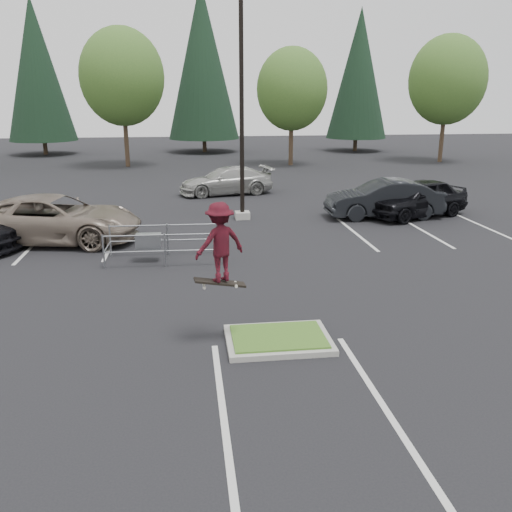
{
  "coord_description": "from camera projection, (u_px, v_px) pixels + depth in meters",
  "views": [
    {
      "loc": [
        -1.82,
        -10.33,
        5.04
      ],
      "look_at": [
        -0.28,
        1.5,
        1.48
      ],
      "focal_mm": 38.0,
      "sensor_mm": 36.0,
      "label": 1
    }
  ],
  "objects": [
    {
      "name": "ground",
      "position": [
        278.0,
        342.0,
        11.48
      ],
      "size": [
        120.0,
        120.0,
        0.0
      ],
      "primitive_type": "plane",
      "color": "black",
      "rests_on": "ground"
    },
    {
      "name": "grass_median",
      "position": [
        278.0,
        339.0,
        11.45
      ],
      "size": [
        2.2,
        1.6,
        0.16
      ],
      "color": "gray",
      "rests_on": "ground"
    },
    {
      "name": "stall_lines",
      "position": [
        204.0,
        262.0,
        17.03
      ],
      "size": [
        22.62,
        17.6,
        0.01
      ],
      "color": "silver",
      "rests_on": "ground"
    },
    {
      "name": "light_pole",
      "position": [
        242.0,
        107.0,
        21.64
      ],
      "size": [
        0.7,
        0.6,
        10.12
      ],
      "color": "gray",
      "rests_on": "ground"
    },
    {
      "name": "decid_b",
      "position": [
        122.0,
        80.0,
        38.03
      ],
      "size": [
        5.89,
        5.89,
        9.64
      ],
      "color": "#38281C",
      "rests_on": "ground"
    },
    {
      "name": "decid_c",
      "position": [
        292.0,
        92.0,
        39.07
      ],
      "size": [
        5.12,
        5.12,
        8.38
      ],
      "color": "#38281C",
      "rests_on": "ground"
    },
    {
      "name": "decid_d",
      "position": [
        447.0,
        83.0,
        40.83
      ],
      "size": [
        5.76,
        5.76,
        9.43
      ],
      "color": "#38281C",
      "rests_on": "ground"
    },
    {
      "name": "conif_a",
      "position": [
        37.0,
        70.0,
        45.74
      ],
      "size": [
        5.72,
        5.72,
        13.0
      ],
      "color": "#38281C",
      "rests_on": "ground"
    },
    {
      "name": "conif_b",
      "position": [
        202.0,
        62.0,
        47.73
      ],
      "size": [
        6.38,
        6.38,
        14.5
      ],
      "color": "#38281C",
      "rests_on": "ground"
    },
    {
      "name": "conif_c",
      "position": [
        359.0,
        74.0,
        48.79
      ],
      "size": [
        5.5,
        5.5,
        12.5
      ],
      "color": "#38281C",
      "rests_on": "ground"
    },
    {
      "name": "cart_corral",
      "position": [
        153.0,
        241.0,
        16.9
      ],
      "size": [
        3.75,
        1.45,
        1.05
      ],
      "rotation": [
        0.0,
        0.0,
        -0.03
      ],
      "color": "gray",
      "rests_on": "ground"
    },
    {
      "name": "skateboarder",
      "position": [
        219.0,
        243.0,
        10.89
      ],
      "size": [
        1.21,
        0.97,
        1.79
      ],
      "rotation": [
        0.0,
        0.0,
        3.55
      ],
      "color": "black",
      "rests_on": "ground"
    },
    {
      "name": "car_l_tan",
      "position": [
        54.0,
        219.0,
        19.14
      ],
      "size": [
        6.37,
        3.75,
        1.66
      ],
      "primitive_type": "imported",
      "rotation": [
        0.0,
        0.0,
        1.4
      ],
      "color": "#7B6C5E",
      "rests_on": "ground"
    },
    {
      "name": "car_r_charc",
      "position": [
        384.0,
        199.0,
        22.98
      ],
      "size": [
        4.91,
        1.82,
        1.6
      ],
      "primitive_type": "imported",
      "rotation": [
        0.0,
        0.0,
        4.69
      ],
      "color": "black",
      "rests_on": "ground"
    },
    {
      "name": "car_r_black",
      "position": [
        418.0,
        198.0,
        23.16
      ],
      "size": [
        5.14,
        3.61,
        1.62
      ],
      "primitive_type": "imported",
      "rotation": [
        0.0,
        0.0,
        5.11
      ],
      "color": "black",
      "rests_on": "ground"
    },
    {
      "name": "car_far_silver",
      "position": [
        227.0,
        181.0,
        28.42
      ],
      "size": [
        5.2,
        2.93,
        1.42
      ],
      "primitive_type": "imported",
      "rotation": [
        0.0,
        0.0,
        4.91
      ],
      "color": "#A7A7A2",
      "rests_on": "ground"
    }
  ]
}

